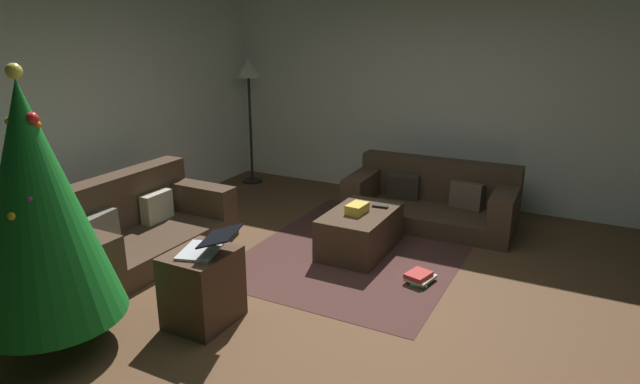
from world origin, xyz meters
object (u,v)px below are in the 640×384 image
couch_right (433,200)px  side_table (203,287)px  couch_left (135,227)px  gift_box (357,208)px  book_stack (420,277)px  laptop (208,245)px  christmas_tree (36,204)px  corner_lamp (249,78)px  tv_remote (380,206)px  ottoman (360,231)px

couch_right → side_table: (-2.95, 0.92, 0.03)m
couch_left → side_table: bearing=64.3°
gift_box → book_stack: 0.94m
couch_left → gift_box: couch_left is taller
laptop → couch_left: bearing=65.5°
side_table → couch_left: bearing=63.9°
couch_right → christmas_tree: (-3.69, 1.63, 0.81)m
couch_left → corner_lamp: size_ratio=1.04×
couch_right → christmas_tree: christmas_tree is taller
gift_box → corner_lamp: (1.57, 2.33, 1.00)m
couch_left → book_stack: (0.72, -2.67, -0.24)m
book_stack → corner_lamp: (1.91, 3.10, 1.42)m
tv_remote → christmas_tree: size_ratio=0.08×
christmas_tree → laptop: 1.17m
couch_left → laptop: size_ratio=3.52×
gift_box → christmas_tree: (-2.48, 1.22, 0.60)m
couch_right → laptop: size_ratio=3.67×
tv_remote → corner_lamp: bearing=55.5°
couch_right → christmas_tree: 4.11m
laptop → tv_remote: bearing=-16.4°
christmas_tree → corner_lamp: (4.06, 1.12, 0.40)m
gift_box → christmas_tree: christmas_tree is taller
gift_box → laptop: (-1.72, 0.44, 0.18)m
couch_right → ottoman: size_ratio=1.98×
corner_lamp → christmas_tree: bearing=-164.6°
laptop → corner_lamp: 3.89m
christmas_tree → couch_left: bearing=25.7°
gift_box → laptop: 1.79m
couch_left → couch_right: bearing=134.7°
couch_right → gift_box: size_ratio=7.93×
tv_remote → side_table: 2.10m
couch_left → ottoman: couch_left is taller
couch_right → ottoman: bearing=69.2°
tv_remote → corner_lamp: size_ratio=0.09×
ottoman → gift_box: (-0.05, 0.02, 0.25)m
laptop → book_stack: bearing=-41.1°
couch_left → corner_lamp: (2.63, 0.43, 1.18)m
side_table → tv_remote: bearing=-17.8°
laptop → gift_box: bearing=-14.4°
ottoman → christmas_tree: christmas_tree is taller
couch_left → book_stack: bearing=105.4°
laptop → book_stack: size_ratio=1.72×
ottoman → gift_box: size_ratio=4.00×
side_table → corner_lamp: bearing=28.9°
christmas_tree → tv_remote: bearing=-26.4°
couch_right → tv_remote: (-0.95, 0.28, 0.17)m
couch_left → corner_lamp: 2.92m
couch_left → gift_box: (1.06, -1.90, 0.18)m
ottoman → corner_lamp: corner_lamp is taller
ottoman → laptop: (-1.77, 0.46, 0.43)m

